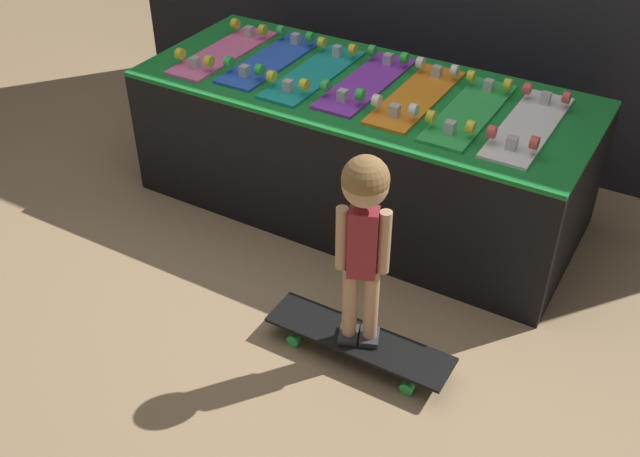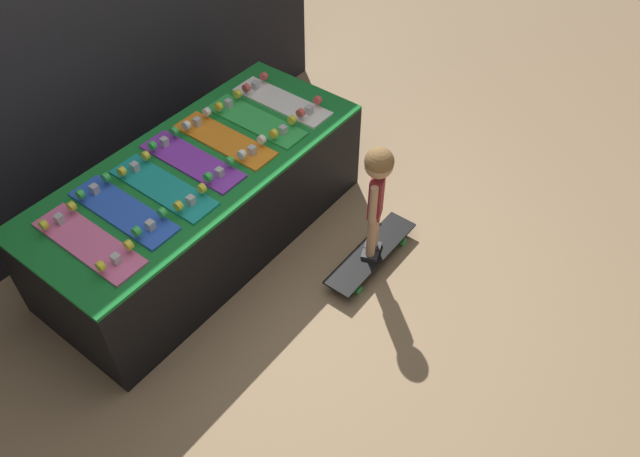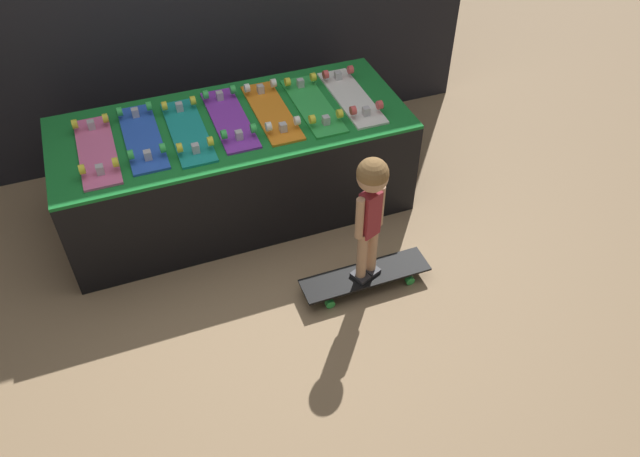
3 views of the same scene
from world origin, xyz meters
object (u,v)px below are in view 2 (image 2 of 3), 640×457
skateboard_teal_on_rack (163,186)px  child (377,184)px  skateboard_purple_on_rack (192,160)px  skateboard_on_floor (371,254)px  skateboard_orange_on_rack (224,139)px  skateboard_white_on_rack (282,100)px  skateboard_blue_on_rack (123,210)px  skateboard_green_on_rack (255,119)px  skateboard_pink_on_rack (88,241)px

skateboard_teal_on_rack → child: (0.75, -0.92, -0.01)m
skateboard_purple_on_rack → skateboard_on_floor: bearing=-63.0°
skateboard_purple_on_rack → skateboard_orange_on_rack: same height
skateboard_teal_on_rack → skateboard_purple_on_rack: (0.26, 0.04, 0.00)m
skateboard_teal_on_rack → skateboard_white_on_rack: bearing=0.5°
skateboard_blue_on_rack → skateboard_orange_on_rack: (0.77, -0.01, 0.00)m
skateboard_teal_on_rack → child: child is taller
skateboard_orange_on_rack → skateboard_white_on_rack: (0.51, -0.02, 0.00)m
skateboard_blue_on_rack → child: child is taller
skateboard_green_on_rack → skateboard_on_floor: skateboard_green_on_rack is taller
skateboard_pink_on_rack → skateboard_white_on_rack: same height
skateboard_teal_on_rack → skateboard_purple_on_rack: size_ratio=1.00×
skateboard_pink_on_rack → child: size_ratio=0.84×
skateboard_teal_on_rack → skateboard_white_on_rack: same height
skateboard_green_on_rack → skateboard_on_floor: 1.10m
skateboard_teal_on_rack → skateboard_green_on_rack: size_ratio=1.00×
skateboard_green_on_rack → child: 0.93m
skateboard_white_on_rack → skateboard_on_floor: bearing=-106.9°
skateboard_teal_on_rack → skateboard_orange_on_rack: size_ratio=1.00×
skateboard_on_floor → skateboard_pink_on_rack: bearing=144.1°
skateboard_purple_on_rack → skateboard_blue_on_rack: bearing=-179.2°
skateboard_on_floor → skateboard_blue_on_rack: bearing=136.5°
skateboard_orange_on_rack → skateboard_green_on_rack: 0.26m
skateboard_pink_on_rack → skateboard_purple_on_rack: (0.77, 0.05, 0.00)m
skateboard_pink_on_rack → skateboard_white_on_rack: size_ratio=1.00×
skateboard_purple_on_rack → skateboard_teal_on_rack: bearing=-171.7°
skateboard_on_floor → child: bearing=180.0°
skateboard_purple_on_rack → skateboard_orange_on_rack: size_ratio=1.00×
skateboard_teal_on_rack → skateboard_white_on_rack: size_ratio=1.00×
skateboard_blue_on_rack → child: size_ratio=0.84×
skateboard_teal_on_rack → skateboard_white_on_rack: (1.03, 0.01, 0.00)m
skateboard_teal_on_rack → child: 1.19m
skateboard_purple_on_rack → skateboard_white_on_rack: 0.77m
skateboard_teal_on_rack → skateboard_blue_on_rack: bearing=173.3°
skateboard_white_on_rack → skateboard_purple_on_rack: bearing=177.8°
skateboard_purple_on_rack → child: 1.08m
skateboard_pink_on_rack → skateboard_purple_on_rack: bearing=3.5°
skateboard_blue_on_rack → child: (1.00, -0.95, -0.01)m
skateboard_teal_on_rack → skateboard_on_floor: size_ratio=0.90×
skateboard_pink_on_rack → skateboard_teal_on_rack: size_ratio=1.00×
skateboard_white_on_rack → skateboard_on_floor: 1.14m
skateboard_purple_on_rack → skateboard_pink_on_rack: bearing=-176.5°
skateboard_on_floor → skateboard_green_on_rack: bearing=88.5°
child → skateboard_purple_on_rack: bearing=95.8°
skateboard_pink_on_rack → skateboard_orange_on_rack: (1.03, 0.03, 0.00)m
skateboard_blue_on_rack → skateboard_orange_on_rack: bearing=-0.4°
skateboard_orange_on_rack → skateboard_teal_on_rack: bearing=-177.3°
skateboard_blue_on_rack → skateboard_white_on_rack: 1.29m
skateboard_on_floor → child: size_ratio=0.93×
skateboard_purple_on_rack → child: (0.49, -0.96, -0.01)m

